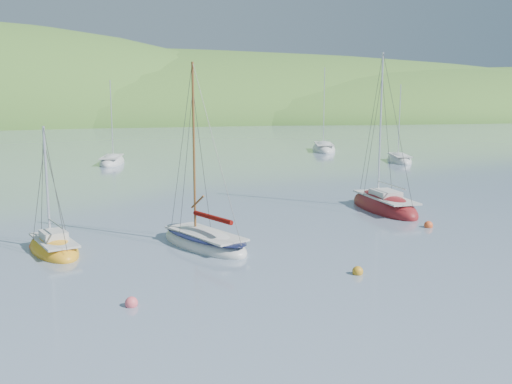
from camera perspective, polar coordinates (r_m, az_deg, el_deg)
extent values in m
plane|color=slate|center=(22.36, 4.98, -9.87)|extent=(700.00, 700.00, 0.00)
ellipsoid|color=#45742C|center=(190.05, -13.05, 7.16)|extent=(440.00, 110.00, 44.00)
ellipsoid|color=#45742C|center=(204.56, 13.37, 7.30)|extent=(240.00, 100.00, 34.00)
ellipsoid|color=silver|center=(28.79, -5.22, -5.17)|extent=(4.74, 6.72, 1.55)
cube|color=#BBBAB2|center=(28.55, -5.09, -4.14)|extent=(3.62, 5.21, 0.10)
cylinder|color=brown|center=(28.59, -6.23, 4.36)|extent=(0.12, 0.12, 8.44)
ellipsoid|color=#101435|center=(28.68, -5.23, -4.29)|extent=(4.68, 6.65, 0.27)
cylinder|color=#660B07|center=(27.84, -4.37, -2.56)|extent=(1.48, 2.86, 0.24)
ellipsoid|color=maroon|center=(38.48, 12.67, -1.53)|extent=(2.58, 7.49, 2.07)
cube|color=#BBBAB2|center=(38.22, 12.81, -0.50)|extent=(1.92, 5.84, 0.10)
cylinder|color=silver|center=(38.62, 12.34, 6.56)|extent=(0.12, 0.12, 9.37)
cube|color=#BBBAB2|center=(38.18, 12.82, -0.15)|extent=(1.40, 2.10, 0.42)
cylinder|color=silver|center=(37.42, 13.40, 0.67)|extent=(0.09, 3.60, 0.09)
ellipsoid|color=orange|center=(29.35, -19.56, -5.44)|extent=(3.43, 5.33, 1.36)
cube|color=#BBBAB2|center=(29.13, -19.56, -4.55)|extent=(2.61, 4.14, 0.10)
cylinder|color=silver|center=(29.29, -20.19, 0.86)|extent=(0.12, 0.12, 5.46)
cube|color=#BBBAB2|center=(29.08, -19.59, -4.09)|extent=(1.46, 1.66, 0.42)
cylinder|color=silver|center=(28.46, -19.42, -2.99)|extent=(0.84, 2.29, 0.09)
ellipsoid|color=silver|center=(64.84, -14.20, 2.87)|extent=(3.72, 7.28, 1.90)
cube|color=#BBBAB2|center=(64.63, -14.24, 3.45)|extent=(2.82, 5.66, 0.10)
cylinder|color=silver|center=(65.29, -14.25, 7.14)|extent=(0.12, 0.12, 8.33)
ellipsoid|color=silver|center=(78.08, 6.79, 4.23)|extent=(5.40, 9.02, 2.31)
cube|color=#BBBAB2|center=(77.84, 6.81, 4.81)|extent=(4.11, 7.00, 0.10)
cylinder|color=silver|center=(78.77, 6.82, 8.55)|extent=(0.12, 0.12, 10.21)
ellipsoid|color=silver|center=(66.81, 14.13, 3.06)|extent=(4.12, 7.01, 1.81)
cube|color=#BBBAB2|center=(66.62, 14.18, 3.60)|extent=(3.14, 5.44, 0.10)
cylinder|color=silver|center=(67.24, 14.15, 7.01)|extent=(0.12, 0.12, 7.94)
sphere|color=orange|center=(24.63, 10.13, -7.83)|extent=(0.46, 0.46, 0.46)
sphere|color=#F25A66|center=(21.23, -12.35, -10.79)|extent=(0.47, 0.47, 0.47)
sphere|color=#EF5524|center=(34.06, 16.86, -3.21)|extent=(0.50, 0.50, 0.50)
sphere|color=#EF5524|center=(30.15, -21.40, -5.11)|extent=(0.38, 0.38, 0.38)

